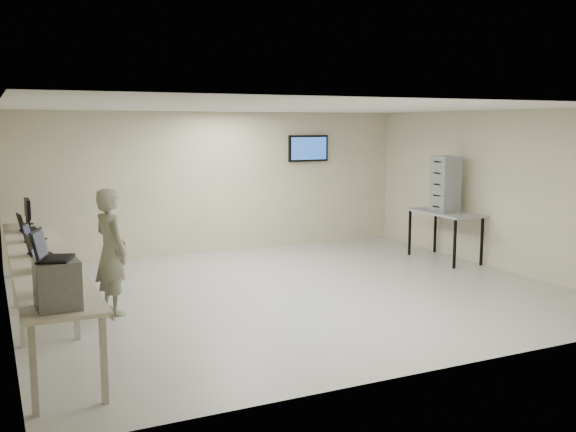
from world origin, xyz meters
name	(u,v)px	position (x,y,z in m)	size (l,w,h in m)	color
room	(294,200)	(0.03, 0.06, 1.41)	(8.01, 7.01, 2.81)	#A9A9A9
workbench	(42,260)	(-3.59, 0.00, 0.83)	(0.76, 6.00, 0.90)	beige
equipment_box	(57,284)	(-3.65, -2.66, 1.12)	(0.37, 0.43, 0.44)	slate
laptop_on_box	(49,252)	(-3.71, -2.66, 1.42)	(0.41, 0.43, 0.29)	black
laptop_0	(59,285)	(-3.59, -2.08, 0.97)	(0.38, 0.41, 0.27)	black
laptop_1	(43,264)	(-3.64, -1.00, 0.98)	(0.39, 0.43, 0.29)	black
laptop_2	(36,250)	(-3.65, -0.06, 0.97)	(0.35, 0.39, 0.27)	black
laptop_3	(32,237)	(-3.63, 1.04, 0.97)	(0.36, 0.38, 0.25)	black
laptop_4	(26,227)	(-3.66, 1.94, 0.97)	(0.35, 0.41, 0.29)	black
monitor_near	(28,211)	(-3.60, 2.32, 1.18)	(0.21, 0.47, 0.47)	black
monitor_far	(27,209)	(-3.60, 2.75, 1.16)	(0.19, 0.43, 0.43)	black
soldier	(111,251)	(-2.71, 0.03, 0.86)	(0.62, 0.41, 1.71)	#62665A
side_table	(445,215)	(3.60, 0.90, 0.85)	(0.72, 1.54, 0.92)	gray
storage_bins	(445,184)	(3.58, 0.90, 1.45)	(0.40, 0.44, 1.04)	gray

